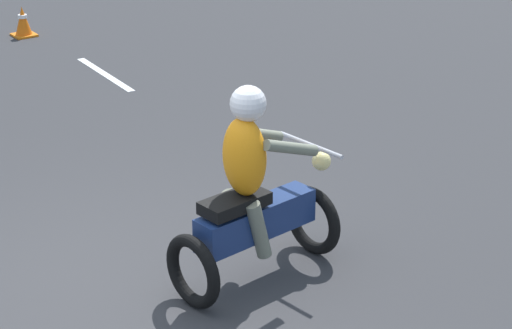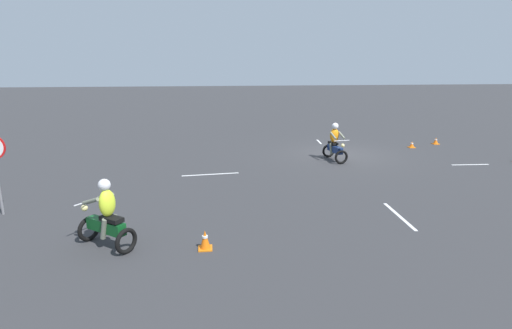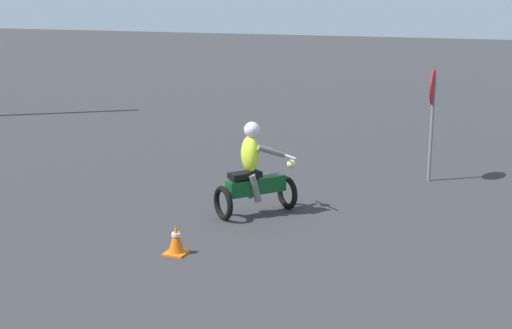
% 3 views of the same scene
% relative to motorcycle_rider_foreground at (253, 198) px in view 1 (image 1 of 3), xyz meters
% --- Properties ---
extents(ground_plane, '(120.00, 120.00, 0.00)m').
position_rel_motorcycle_rider_foreground_xyz_m(ground_plane, '(-0.62, -1.09, -0.73)').
color(ground_plane, '#333335').
extents(motorcycle_rider_foreground, '(0.81, 1.55, 1.66)m').
position_rel_motorcycle_rider_foreground_xyz_m(motorcycle_rider_foreground, '(0.00, 0.00, 0.00)').
color(motorcycle_rider_foreground, black).
rests_on(motorcycle_rider_foreground, ground).
extents(traffic_cone_mid_left, '(0.32, 0.32, 0.44)m').
position_rel_motorcycle_rider_foreground_xyz_m(traffic_cone_mid_left, '(-7.80, 1.32, -0.51)').
color(traffic_cone_mid_left, orange).
rests_on(traffic_cone_mid_left, ground).
extents(lane_stripe_w, '(1.62, 0.18, 0.01)m').
position_rel_motorcycle_rider_foreground_xyz_m(lane_stripe_w, '(-5.48, 1.46, -0.72)').
color(lane_stripe_w, silver).
rests_on(lane_stripe_w, ground).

